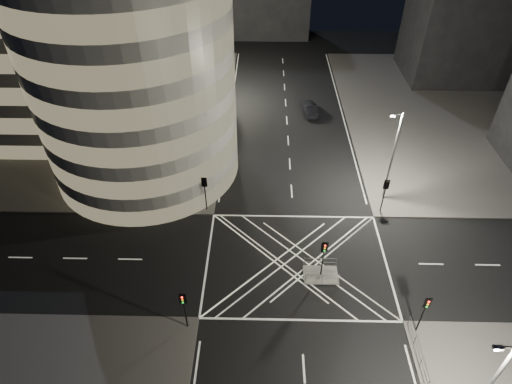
{
  "coord_description": "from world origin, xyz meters",
  "views": [
    {
      "loc": [
        -3.1,
        -25.56,
        29.24
      ],
      "look_at": [
        -3.76,
        6.14,
        3.0
      ],
      "focal_mm": 30.0,
      "sensor_mm": 36.0,
      "label": 1
    }
  ],
  "objects_px": {
    "traffic_signal_fl": "(205,188)",
    "street_lamp_right_far": "(392,155)",
    "central_island": "(321,275)",
    "street_lamp_left_near": "(202,136)",
    "traffic_signal_island": "(324,253)",
    "traffic_signal_fr": "(385,190)",
    "traffic_signal_nr": "(425,309)",
    "street_lamp_left_far": "(218,65)",
    "traffic_signal_nl": "(184,304)",
    "sedan": "(309,109)"
  },
  "relations": [
    {
      "from": "central_island",
      "to": "street_lamp_right_far",
      "type": "height_order",
      "value": "street_lamp_right_far"
    },
    {
      "from": "street_lamp_left_far",
      "to": "street_lamp_right_far",
      "type": "relative_size",
      "value": 1.0
    },
    {
      "from": "sedan",
      "to": "traffic_signal_fl",
      "type": "bearing_deg",
      "value": 51.94
    },
    {
      "from": "traffic_signal_nl",
      "to": "traffic_signal_fr",
      "type": "relative_size",
      "value": 1.0
    },
    {
      "from": "traffic_signal_fl",
      "to": "street_lamp_left_near",
      "type": "height_order",
      "value": "street_lamp_left_near"
    },
    {
      "from": "traffic_signal_fr",
      "to": "street_lamp_left_near",
      "type": "relative_size",
      "value": 0.4
    },
    {
      "from": "street_lamp_left_far",
      "to": "sedan",
      "type": "relative_size",
      "value": 2.18
    },
    {
      "from": "street_lamp_left_near",
      "to": "sedan",
      "type": "height_order",
      "value": "street_lamp_left_near"
    },
    {
      "from": "street_lamp_left_far",
      "to": "sedan",
      "type": "xyz_separation_m",
      "value": [
        12.57,
        -3.05,
        -4.79
      ]
    },
    {
      "from": "street_lamp_left_far",
      "to": "central_island",
      "type": "bearing_deg",
      "value": -70.05
    },
    {
      "from": "sedan",
      "to": "traffic_signal_island",
      "type": "bearing_deg",
      "value": 80.29
    },
    {
      "from": "traffic_signal_fr",
      "to": "traffic_signal_nr",
      "type": "distance_m",
      "value": 13.6
    },
    {
      "from": "traffic_signal_fr",
      "to": "street_lamp_left_near",
      "type": "bearing_deg",
      "value": 164.08
    },
    {
      "from": "traffic_signal_fr",
      "to": "traffic_signal_nr",
      "type": "relative_size",
      "value": 1.0
    },
    {
      "from": "traffic_signal_nl",
      "to": "traffic_signal_island",
      "type": "bearing_deg",
      "value": 26.14
    },
    {
      "from": "traffic_signal_fl",
      "to": "street_lamp_right_far",
      "type": "bearing_deg",
      "value": 6.88
    },
    {
      "from": "central_island",
      "to": "street_lamp_right_far",
      "type": "relative_size",
      "value": 0.3
    },
    {
      "from": "traffic_signal_fl",
      "to": "traffic_signal_island",
      "type": "bearing_deg",
      "value": -37.54
    },
    {
      "from": "central_island",
      "to": "traffic_signal_nr",
      "type": "relative_size",
      "value": 0.75
    },
    {
      "from": "street_lamp_left_near",
      "to": "street_lamp_left_far",
      "type": "bearing_deg",
      "value": 90.0
    },
    {
      "from": "traffic_signal_nl",
      "to": "street_lamp_left_near",
      "type": "relative_size",
      "value": 0.4
    },
    {
      "from": "street_lamp_left_far",
      "to": "traffic_signal_nl",
      "type": "bearing_deg",
      "value": -89.01
    },
    {
      "from": "central_island",
      "to": "street_lamp_left_far",
      "type": "relative_size",
      "value": 0.3
    },
    {
      "from": "traffic_signal_nr",
      "to": "traffic_signal_island",
      "type": "relative_size",
      "value": 1.0
    },
    {
      "from": "street_lamp_right_far",
      "to": "sedan",
      "type": "height_order",
      "value": "street_lamp_right_far"
    },
    {
      "from": "sedan",
      "to": "traffic_signal_nr",
      "type": "bearing_deg",
      "value": 92.1
    },
    {
      "from": "traffic_signal_island",
      "to": "street_lamp_left_far",
      "type": "xyz_separation_m",
      "value": [
        -11.44,
        31.5,
        2.63
      ]
    },
    {
      "from": "traffic_signal_fl",
      "to": "traffic_signal_nr",
      "type": "height_order",
      "value": "same"
    },
    {
      "from": "central_island",
      "to": "street_lamp_left_near",
      "type": "relative_size",
      "value": 0.3
    },
    {
      "from": "traffic_signal_fl",
      "to": "street_lamp_left_near",
      "type": "bearing_deg",
      "value": 96.97
    },
    {
      "from": "traffic_signal_nl",
      "to": "street_lamp_right_far",
      "type": "xyz_separation_m",
      "value": [
        18.24,
        15.8,
        2.63
      ]
    },
    {
      "from": "traffic_signal_fl",
      "to": "traffic_signal_fr",
      "type": "relative_size",
      "value": 1.0
    },
    {
      "from": "street_lamp_left_far",
      "to": "sedan",
      "type": "distance_m",
      "value": 13.8
    },
    {
      "from": "traffic_signal_fr",
      "to": "street_lamp_left_far",
      "type": "height_order",
      "value": "street_lamp_left_far"
    },
    {
      "from": "central_island",
      "to": "traffic_signal_fr",
      "type": "bearing_deg",
      "value": 50.67
    },
    {
      "from": "traffic_signal_island",
      "to": "street_lamp_right_far",
      "type": "bearing_deg",
      "value": 54.7
    },
    {
      "from": "traffic_signal_nl",
      "to": "traffic_signal_fl",
      "type": "bearing_deg",
      "value": 90.0
    },
    {
      "from": "traffic_signal_nl",
      "to": "street_lamp_left_near",
      "type": "distance_m",
      "value": 18.99
    },
    {
      "from": "traffic_signal_nl",
      "to": "street_lamp_left_far",
      "type": "xyz_separation_m",
      "value": [
        -0.64,
        36.8,
        2.63
      ]
    },
    {
      "from": "street_lamp_left_near",
      "to": "street_lamp_left_far",
      "type": "distance_m",
      "value": 18.0
    },
    {
      "from": "traffic_signal_nr",
      "to": "sedan",
      "type": "bearing_deg",
      "value": 99.52
    },
    {
      "from": "street_lamp_left_far",
      "to": "traffic_signal_nr",
      "type": "bearing_deg",
      "value": -63.64
    },
    {
      "from": "traffic_signal_island",
      "to": "street_lamp_left_near",
      "type": "bearing_deg",
      "value": 130.27
    },
    {
      "from": "sedan",
      "to": "central_island",
      "type": "bearing_deg",
      "value": 80.29
    },
    {
      "from": "traffic_signal_fl",
      "to": "traffic_signal_fr",
      "type": "distance_m",
      "value": 17.6
    },
    {
      "from": "traffic_signal_fr",
      "to": "sedan",
      "type": "height_order",
      "value": "traffic_signal_fr"
    },
    {
      "from": "traffic_signal_island",
      "to": "sedan",
      "type": "relative_size",
      "value": 0.87
    },
    {
      "from": "street_lamp_right_far",
      "to": "traffic_signal_fr",
      "type": "bearing_deg",
      "value": -106.11
    },
    {
      "from": "traffic_signal_nl",
      "to": "street_lamp_left_far",
      "type": "bearing_deg",
      "value": 90.99
    },
    {
      "from": "central_island",
      "to": "traffic_signal_fl",
      "type": "bearing_deg",
      "value": 142.46
    }
  ]
}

